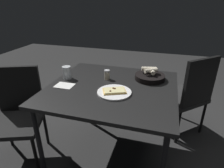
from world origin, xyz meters
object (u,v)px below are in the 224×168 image
(pizza_plate, at_px, (114,92))
(bread_basket, at_px, (150,76))
(pepper_shaker, at_px, (107,75))
(chair_far, at_px, (18,110))
(beer_glass, at_px, (67,73))
(chair_near, at_px, (189,93))
(dining_table, at_px, (112,93))

(pizza_plate, height_order, bread_basket, bread_basket)
(bread_basket, bearing_deg, pepper_shaker, 15.69)
(bread_basket, relative_size, chair_far, 0.31)
(beer_glass, height_order, chair_far, chair_far)
(beer_glass, bearing_deg, chair_near, -157.07)
(chair_near, xyz_separation_m, chair_far, (1.55, 0.78, -0.02))
(dining_table, xyz_separation_m, beer_glass, (0.46, -0.05, 0.11))
(pepper_shaker, bearing_deg, pizza_plate, 119.27)
(pepper_shaker, xyz_separation_m, chair_far, (0.76, 0.38, -0.29))
(dining_table, bearing_deg, beer_glass, -6.18)
(dining_table, height_order, pizza_plate, pizza_plate)
(chair_far, bearing_deg, pepper_shaker, -153.67)
(beer_glass, bearing_deg, pepper_shaker, -166.23)
(dining_table, distance_m, beer_glass, 0.48)
(bread_basket, height_order, chair_far, chair_far)
(dining_table, height_order, pepper_shaker, pepper_shaker)
(dining_table, xyz_separation_m, chair_near, (-0.70, -0.54, -0.17))
(dining_table, bearing_deg, bread_basket, -139.92)
(chair_near, bearing_deg, chair_far, 26.59)
(bread_basket, bearing_deg, beer_glass, 14.76)
(pepper_shaker, distance_m, chair_near, 0.92)
(pizza_plate, height_order, chair_near, chair_near)
(beer_glass, distance_m, chair_near, 1.29)
(bread_basket, distance_m, pepper_shaker, 0.40)
(pepper_shaker, bearing_deg, chair_near, -153.16)
(beer_glass, bearing_deg, dining_table, 173.82)
(bread_basket, xyz_separation_m, pepper_shaker, (0.39, 0.11, 0.01))
(pepper_shaker, distance_m, chair_far, 0.90)
(bread_basket, relative_size, pepper_shaker, 3.05)
(pepper_shaker, bearing_deg, dining_table, 122.82)
(beer_glass, distance_m, chair_far, 0.57)
(dining_table, relative_size, pepper_shaker, 12.09)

